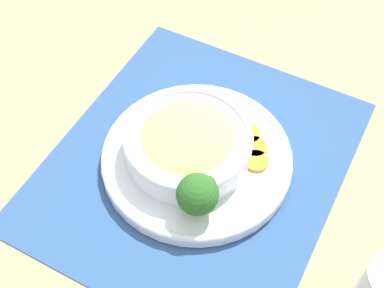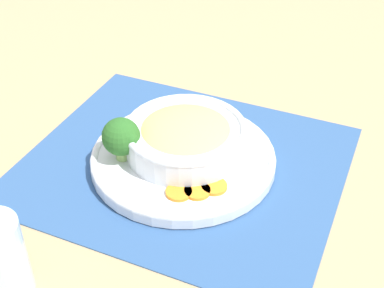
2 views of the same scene
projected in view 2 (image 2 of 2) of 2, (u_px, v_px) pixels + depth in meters
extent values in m
plane|color=tan|center=(183.00, 165.00, 0.83)|extent=(4.00, 4.00, 0.00)
cube|color=#2D5184|center=(183.00, 164.00, 0.83)|extent=(0.52, 0.47, 0.00)
cylinder|color=silver|center=(183.00, 159.00, 0.82)|extent=(0.28, 0.28, 0.02)
torus|color=silver|center=(183.00, 155.00, 0.82)|extent=(0.28, 0.28, 0.01)
cylinder|color=silver|center=(184.00, 139.00, 0.82)|extent=(0.19, 0.19, 0.04)
torus|color=silver|center=(184.00, 128.00, 0.81)|extent=(0.19, 0.19, 0.01)
ellipsoid|color=#EAC66B|center=(184.00, 133.00, 0.81)|extent=(0.15, 0.15, 0.05)
cylinder|color=#84AD5B|center=(123.00, 153.00, 0.81)|extent=(0.02, 0.02, 0.02)
sphere|color=#286023|center=(121.00, 137.00, 0.79)|extent=(0.06, 0.06, 0.06)
sphere|color=#286023|center=(129.00, 139.00, 0.78)|extent=(0.03, 0.03, 0.03)
sphere|color=#286023|center=(113.00, 131.00, 0.80)|extent=(0.02, 0.02, 0.02)
cylinder|color=orange|center=(179.00, 192.00, 0.75)|extent=(0.04, 0.04, 0.01)
cylinder|color=orange|center=(197.00, 191.00, 0.75)|extent=(0.04, 0.04, 0.01)
cylinder|color=orange|center=(214.00, 186.00, 0.76)|extent=(0.04, 0.04, 0.01)
cylinder|color=silver|center=(1.00, 270.00, 0.62)|extent=(0.06, 0.06, 0.06)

